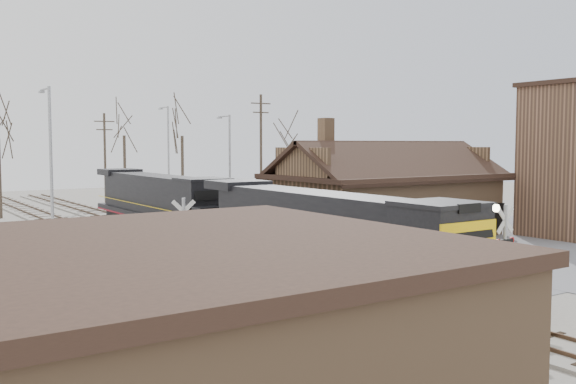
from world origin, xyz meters
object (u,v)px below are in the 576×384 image
depot (386,201)px  locomotive_lead (333,234)px  locomotive_trailing (162,202)px  signal_tower (574,161)px

depot → locomotive_lead: (-11.99, -9.51, -0.20)m
locomotive_lead → locomotive_trailing: size_ratio=1.00×
depot → locomotive_trailing: bearing=141.1°
depot → locomotive_trailing: depot is taller
depot → signal_tower: signal_tower is taller
depot → locomotive_lead: 15.30m
depot → signal_tower: 12.82m
signal_tower → locomotive_trailing: size_ratio=0.54×
locomotive_lead → locomotive_trailing: locomotive_lead is taller
depot → locomotive_trailing: size_ratio=0.80×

